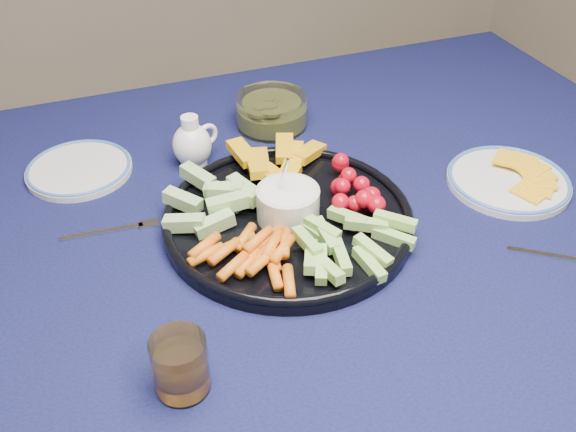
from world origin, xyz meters
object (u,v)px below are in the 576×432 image
object	(u,v)px
crudite_platter	(286,215)
pickle_bowl	(272,113)
juice_tumbler	(181,368)
cheese_plate	(509,179)
side_plate_extra	(79,169)
dining_table	(244,267)
creamer_pitcher	(193,144)

from	to	relation	value
crudite_platter	pickle_bowl	distance (m)	0.31
juice_tumbler	pickle_bowl	bearing A→B (deg)	60.68
cheese_plate	side_plate_extra	bearing A→B (deg)	156.54
crudite_platter	dining_table	bearing A→B (deg)	159.34
pickle_bowl	cheese_plate	bearing A→B (deg)	-46.67
juice_tumbler	crudite_platter	bearing A→B (deg)	47.52
crudite_platter	side_plate_extra	distance (m)	0.39
dining_table	creamer_pitcher	size ratio (longest dim) A/B	17.41
pickle_bowl	side_plate_extra	bearing A→B (deg)	-174.76
creamer_pitcher	side_plate_extra	xyz separation A→B (m)	(-0.20, 0.04, -0.03)
dining_table	pickle_bowl	xyz separation A→B (m)	(0.15, 0.28, 0.12)
creamer_pitcher	juice_tumbler	xyz separation A→B (m)	(-0.13, -0.47, -0.01)
pickle_bowl	cheese_plate	xyz separation A→B (m)	(0.31, -0.33, -0.02)
crudite_platter	creamer_pitcher	distance (m)	0.24
side_plate_extra	dining_table	bearing A→B (deg)	-47.85
creamer_pitcher	cheese_plate	size ratio (longest dim) A/B	0.46
creamer_pitcher	pickle_bowl	distance (m)	0.19
dining_table	pickle_bowl	distance (m)	0.34
juice_tumbler	side_plate_extra	world-z (taller)	juice_tumbler
pickle_bowl	dining_table	bearing A→B (deg)	-118.29
cheese_plate	juice_tumbler	world-z (taller)	juice_tumbler
creamer_pitcher	juice_tumbler	size ratio (longest dim) A/B	1.22
dining_table	juice_tumbler	bearing A→B (deg)	-120.36
dining_table	crudite_platter	distance (m)	0.13
side_plate_extra	creamer_pitcher	bearing A→B (deg)	-12.76
pickle_bowl	creamer_pitcher	bearing A→B (deg)	-155.90
creamer_pitcher	cheese_plate	xyz separation A→B (m)	(0.49, -0.25, -0.03)
crudite_platter	cheese_plate	world-z (taller)	crudite_platter
crudite_platter	pickle_bowl	size ratio (longest dim) A/B	2.87
crudite_platter	pickle_bowl	xyz separation A→B (m)	(0.08, 0.30, 0.01)
dining_table	side_plate_extra	size ratio (longest dim) A/B	9.13
dining_table	juice_tumbler	size ratio (longest dim) A/B	21.18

